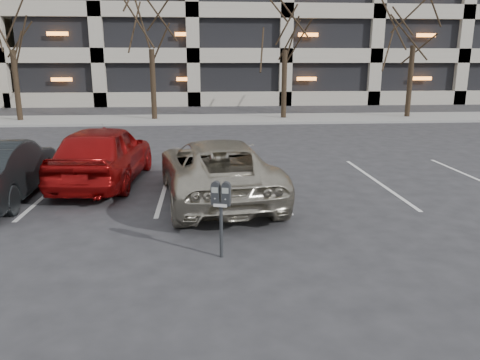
% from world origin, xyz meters
% --- Properties ---
extents(ground, '(140.00, 140.00, 0.00)m').
position_xyz_m(ground, '(0.00, 0.00, 0.00)').
color(ground, '#28282B').
rests_on(ground, ground).
extents(sidewalk, '(80.00, 4.00, 0.12)m').
position_xyz_m(sidewalk, '(0.00, 16.00, 0.06)').
color(sidewalk, gray).
rests_on(sidewalk, ground).
extents(stall_lines, '(16.90, 5.20, 0.00)m').
position_xyz_m(stall_lines, '(-1.40, 2.30, 0.01)').
color(stall_lines, silver).
rests_on(stall_lines, ground).
extents(tree_a, '(3.60, 3.60, 8.17)m').
position_xyz_m(tree_a, '(-10.00, 16.00, 5.91)').
color(tree_a, black).
rests_on(tree_a, ground).
extents(tree_b, '(3.64, 3.64, 8.27)m').
position_xyz_m(tree_b, '(-3.00, 16.00, 5.98)').
color(tree_b, black).
rests_on(tree_b, ground).
extents(tree_c, '(3.62, 3.62, 8.23)m').
position_xyz_m(tree_c, '(4.00, 16.00, 5.94)').
color(tree_c, black).
rests_on(tree_c, ground).
extents(parking_meter, '(0.34, 0.20, 1.25)m').
position_xyz_m(parking_meter, '(-0.14, -2.31, 0.96)').
color(parking_meter, black).
rests_on(parking_meter, ground).
extents(suv_silver, '(2.98, 5.32, 1.41)m').
position_xyz_m(suv_silver, '(-0.11, 1.06, 0.70)').
color(suv_silver, '#B0AA96').
rests_on(suv_silver, ground).
extents(car_red, '(2.21, 4.74, 1.57)m').
position_xyz_m(car_red, '(-3.00, 2.71, 0.78)').
color(car_red, maroon).
rests_on(car_red, ground).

